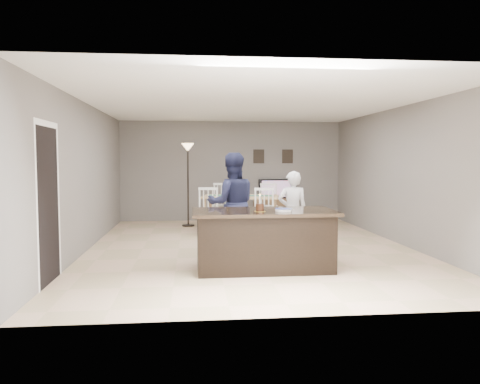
{
  "coord_description": "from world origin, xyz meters",
  "views": [
    {
      "loc": [
        -1.07,
        -8.75,
        1.67
      ],
      "look_at": [
        -0.21,
        -0.3,
        1.07
      ],
      "focal_mm": 35.0,
      "sensor_mm": 36.0,
      "label": 1
    }
  ],
  "objects": [
    {
      "name": "room_shell",
      "position": [
        0.0,
        0.0,
        1.68
      ],
      "size": [
        8.0,
        8.0,
        8.0
      ],
      "color": "slate",
      "rests_on": "floor"
    },
    {
      "name": "picture_frames",
      "position": [
        1.15,
        3.98,
        1.75
      ],
      "size": [
        1.1,
        0.02,
        0.38
      ],
      "color": "black",
      "rests_on": "room_shell"
    },
    {
      "name": "floor",
      "position": [
        0.0,
        0.0,
        0.0
      ],
      "size": [
        8.0,
        8.0,
        0.0
      ],
      "primitive_type": "plane",
      "color": "tan",
      "rests_on": "ground"
    },
    {
      "name": "doorway",
      "position": [
        -2.99,
        -2.3,
        1.26
      ],
      "size": [
        0.0,
        2.1,
        2.65
      ],
      "color": "black",
      "rests_on": "floor"
    },
    {
      "name": "plate_stack",
      "position": [
        0.27,
        -1.96,
        0.92
      ],
      "size": [
        0.26,
        0.26,
        0.04
      ],
      "color": "white",
      "rests_on": "kitchen_island"
    },
    {
      "name": "tv_console",
      "position": [
        1.2,
        3.77,
        0.3
      ],
      "size": [
        1.2,
        0.4,
        0.6
      ],
      "primitive_type": "cube",
      "color": "brown",
      "rests_on": "floor"
    },
    {
      "name": "man",
      "position": [
        -0.38,
        -0.65,
        0.89
      ],
      "size": [
        0.89,
        0.7,
        1.79
      ],
      "primitive_type": "imported",
      "rotation": [
        0.0,
        0.0,
        3.17
      ],
      "color": "#181A35",
      "rests_on": "floor"
    },
    {
      "name": "woman",
      "position": [
        0.73,
        -0.47,
        0.73
      ],
      "size": [
        0.56,
        0.4,
        1.46
      ],
      "primitive_type": "imported",
      "rotation": [
        0.0,
        0.0,
        3.04
      ],
      "color": "silver",
      "rests_on": "floor"
    },
    {
      "name": "dining_table",
      "position": [
        0.06,
        2.07,
        0.68
      ],
      "size": [
        2.04,
        2.27,
        1.07
      ],
      "rotation": [
        0.0,
        0.0,
        -0.21
      ],
      "color": "tan",
      "rests_on": "floor"
    },
    {
      "name": "tv_screen_glow",
      "position": [
        1.2,
        3.76,
        0.87
      ],
      "size": [
        0.78,
        0.0,
        0.78
      ],
      "primitive_type": "plane",
      "rotation": [
        1.57,
        0.0,
        3.14
      ],
      "color": "#D74C17",
      "rests_on": "tv_console"
    },
    {
      "name": "kitchen_island",
      "position": [
        0.0,
        -1.8,
        0.45
      ],
      "size": [
        2.15,
        1.1,
        0.9
      ],
      "color": "black",
      "rests_on": "floor"
    },
    {
      "name": "television",
      "position": [
        1.2,
        3.84,
        0.86
      ],
      "size": [
        0.91,
        0.12,
        0.53
      ],
      "primitive_type": "imported",
      "rotation": [
        0.0,
        0.0,
        3.14
      ],
      "color": "black",
      "rests_on": "tv_console"
    },
    {
      "name": "birthday_cake",
      "position": [
        -0.08,
        -1.95,
        0.96
      ],
      "size": [
        0.17,
        0.17,
        0.26
      ],
      "color": "yellow",
      "rests_on": "kitchen_island"
    },
    {
      "name": "floor_lamp",
      "position": [
        -1.18,
        2.94,
        1.6
      ],
      "size": [
        0.31,
        0.31,
        2.06
      ],
      "color": "black",
      "rests_on": "floor"
    }
  ]
}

